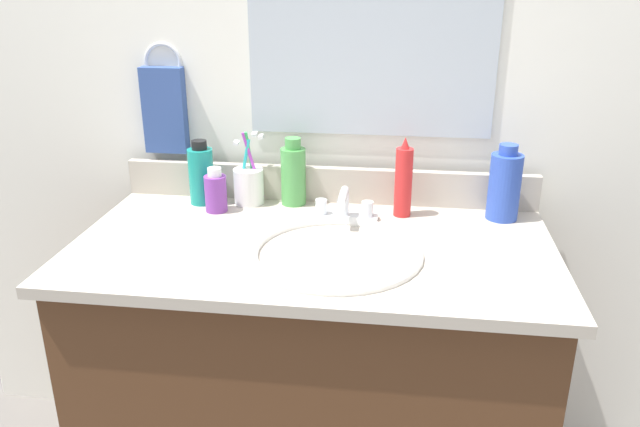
{
  "coord_description": "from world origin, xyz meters",
  "views": [
    {
      "loc": [
        0.18,
        -1.25,
        1.32
      ],
      "look_at": [
        0.02,
        0.0,
        0.82
      ],
      "focal_mm": 35.49,
      "sensor_mm": 36.0,
      "label": 1
    }
  ],
  "objects_px": {
    "bottle_toner_green": "(293,174)",
    "bottle_cream_purple": "(216,192)",
    "bottle_mouthwash_teal": "(201,175)",
    "faucet": "(344,209)",
    "hand_towel": "(165,110)",
    "bottle_shampoo_blue": "(505,185)",
    "cup_white_ceramic": "(249,184)",
    "bottle_spray_red": "(403,181)"
  },
  "relations": [
    {
      "from": "bottle_cream_purple",
      "to": "bottle_toner_green",
      "type": "height_order",
      "value": "bottle_toner_green"
    },
    {
      "from": "bottle_shampoo_blue",
      "to": "bottle_mouthwash_teal",
      "type": "distance_m",
      "value": 0.75
    },
    {
      "from": "hand_towel",
      "to": "cup_white_ceramic",
      "type": "height_order",
      "value": "hand_towel"
    },
    {
      "from": "bottle_spray_red",
      "to": "bottle_cream_purple",
      "type": "height_order",
      "value": "bottle_spray_red"
    },
    {
      "from": "cup_white_ceramic",
      "to": "bottle_mouthwash_teal",
      "type": "bearing_deg",
      "value": -173.48
    },
    {
      "from": "bottle_toner_green",
      "to": "bottle_cream_purple",
      "type": "bearing_deg",
      "value": -157.01
    },
    {
      "from": "bottle_toner_green",
      "to": "bottle_mouthwash_teal",
      "type": "bearing_deg",
      "value": -174.01
    },
    {
      "from": "bottle_spray_red",
      "to": "bottle_shampoo_blue",
      "type": "bearing_deg",
      "value": 2.7
    },
    {
      "from": "hand_towel",
      "to": "bottle_mouthwash_teal",
      "type": "bearing_deg",
      "value": -34.42
    },
    {
      "from": "hand_towel",
      "to": "bottle_shampoo_blue",
      "type": "bearing_deg",
      "value": -5.78
    },
    {
      "from": "faucet",
      "to": "cup_white_ceramic",
      "type": "height_order",
      "value": "cup_white_ceramic"
    },
    {
      "from": "hand_towel",
      "to": "bottle_spray_red",
      "type": "relative_size",
      "value": 1.12
    },
    {
      "from": "faucet",
      "to": "bottle_spray_red",
      "type": "height_order",
      "value": "bottle_spray_red"
    },
    {
      "from": "bottle_toner_green",
      "to": "bottle_mouthwash_teal",
      "type": "relative_size",
      "value": 1.05
    },
    {
      "from": "bottle_shampoo_blue",
      "to": "bottle_mouthwash_teal",
      "type": "height_order",
      "value": "bottle_shampoo_blue"
    },
    {
      "from": "bottle_shampoo_blue",
      "to": "bottle_toner_green",
      "type": "distance_m",
      "value": 0.51
    },
    {
      "from": "hand_towel",
      "to": "cup_white_ceramic",
      "type": "distance_m",
      "value": 0.29
    },
    {
      "from": "bottle_toner_green",
      "to": "bottle_mouthwash_teal",
      "type": "distance_m",
      "value": 0.23
    },
    {
      "from": "bottle_toner_green",
      "to": "faucet",
      "type": "bearing_deg",
      "value": -35.46
    },
    {
      "from": "hand_towel",
      "to": "bottle_spray_red",
      "type": "bearing_deg",
      "value": -8.98
    },
    {
      "from": "hand_towel",
      "to": "faucet",
      "type": "bearing_deg",
      "value": -17.35
    },
    {
      "from": "bottle_spray_red",
      "to": "cup_white_ceramic",
      "type": "relative_size",
      "value": 1.05
    },
    {
      "from": "faucet",
      "to": "bottle_mouthwash_teal",
      "type": "distance_m",
      "value": 0.38
    },
    {
      "from": "bottle_cream_purple",
      "to": "cup_white_ceramic",
      "type": "xyz_separation_m",
      "value": [
        0.07,
        0.07,
        -0.0
      ]
    },
    {
      "from": "bottle_mouthwash_teal",
      "to": "bottle_shampoo_blue",
      "type": "bearing_deg",
      "value": -0.79
    },
    {
      "from": "hand_towel",
      "to": "faucet",
      "type": "distance_m",
      "value": 0.54
    },
    {
      "from": "bottle_spray_red",
      "to": "bottle_cream_purple",
      "type": "xyz_separation_m",
      "value": [
        -0.46,
        -0.03,
        -0.04
      ]
    },
    {
      "from": "bottle_spray_red",
      "to": "cup_white_ceramic",
      "type": "xyz_separation_m",
      "value": [
        -0.39,
        0.04,
        -0.04
      ]
    },
    {
      "from": "faucet",
      "to": "cup_white_ceramic",
      "type": "xyz_separation_m",
      "value": [
        -0.25,
        0.09,
        0.02
      ]
    },
    {
      "from": "faucet",
      "to": "bottle_toner_green",
      "type": "height_order",
      "value": "bottle_toner_green"
    },
    {
      "from": "hand_towel",
      "to": "bottle_mouthwash_teal",
      "type": "xyz_separation_m",
      "value": [
        0.11,
        -0.08,
        -0.14
      ]
    },
    {
      "from": "hand_towel",
      "to": "bottle_toner_green",
      "type": "relative_size",
      "value": 1.28
    },
    {
      "from": "bottle_cream_purple",
      "to": "bottle_shampoo_blue",
      "type": "bearing_deg",
      "value": 3.47
    },
    {
      "from": "hand_towel",
      "to": "bottle_cream_purple",
      "type": "distance_m",
      "value": 0.27
    },
    {
      "from": "hand_towel",
      "to": "bottle_cream_purple",
      "type": "height_order",
      "value": "hand_towel"
    },
    {
      "from": "bottle_spray_red",
      "to": "bottle_mouthwash_teal",
      "type": "bearing_deg",
      "value": 177.58
    },
    {
      "from": "bottle_mouthwash_teal",
      "to": "faucet",
      "type": "bearing_deg",
      "value": -11.33
    },
    {
      "from": "bottle_shampoo_blue",
      "to": "bottle_cream_purple",
      "type": "relative_size",
      "value": 1.65
    },
    {
      "from": "hand_towel",
      "to": "bottle_cream_purple",
      "type": "bearing_deg",
      "value": -38.29
    },
    {
      "from": "faucet",
      "to": "bottle_shampoo_blue",
      "type": "height_order",
      "value": "bottle_shampoo_blue"
    },
    {
      "from": "bottle_toner_green",
      "to": "cup_white_ceramic",
      "type": "xyz_separation_m",
      "value": [
        -0.11,
        -0.01,
        -0.03
      ]
    },
    {
      "from": "faucet",
      "to": "bottle_toner_green",
      "type": "distance_m",
      "value": 0.18
    }
  ]
}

